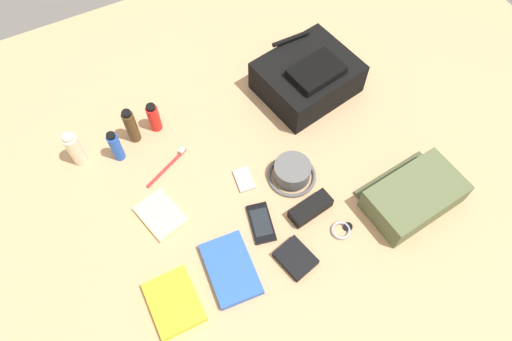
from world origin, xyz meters
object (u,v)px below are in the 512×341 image
(toiletry_pouch, at_px, (414,196))
(bucket_hat, at_px, (292,172))
(media_player, at_px, (244,180))
(wallet, at_px, (296,258))
(notepad, at_px, (161,215))
(sunscreen_spray, at_px, (154,117))
(travel_guidebook, at_px, (231,269))
(sunglasses_case, at_px, (311,208))
(cell_phone, at_px, (261,223))
(paperback_novel, at_px, (174,302))
(toothbrush, at_px, (169,165))
(cologne_bottle, at_px, (131,126))
(lotion_bottle, at_px, (75,149))
(deodorant_spray, at_px, (116,146))
(backpack, at_px, (308,77))
(wristwatch, at_px, (342,230))

(toiletry_pouch, distance_m, bucket_hat, 0.39)
(media_player, distance_m, wallet, 0.31)
(media_player, bearing_deg, toiletry_pouch, -35.42)
(notepad, bearing_deg, sunscreen_spray, 56.74)
(travel_guidebook, distance_m, sunglasses_case, 0.31)
(sunscreen_spray, bearing_deg, cell_phone, -72.31)
(bucket_hat, xyz_separation_m, paperback_novel, (-0.50, -0.21, -0.02))
(wallet, bearing_deg, notepad, 120.13)
(toothbrush, xyz_separation_m, sunglasses_case, (0.34, -0.36, 0.01))
(media_player, bearing_deg, notepad, 179.11)
(cologne_bottle, height_order, cell_phone, cologne_bottle)
(lotion_bottle, height_order, deodorant_spray, lotion_bottle)
(paperback_novel, xyz_separation_m, toothbrush, (0.16, 0.43, -0.00))
(toiletry_pouch, height_order, wallet, toiletry_pouch)
(deodorant_spray, xyz_separation_m, sunglasses_case, (0.47, -0.47, -0.04))
(paperback_novel, bearing_deg, cologne_bottle, 80.86)
(wallet, bearing_deg, sunscreen_spray, 93.04)
(backpack, xyz_separation_m, cell_phone, (-0.39, -0.40, -0.06))
(sunscreen_spray, bearing_deg, backpack, -9.19)
(paperback_novel, distance_m, sunglasses_case, 0.50)
(cologne_bottle, height_order, wristwatch, cologne_bottle)
(lotion_bottle, distance_m, media_player, 0.56)
(lotion_bottle, bearing_deg, sunglasses_case, -40.99)
(cologne_bottle, relative_size, travel_guidebook, 0.69)
(wallet, bearing_deg, cologne_bottle, 99.75)
(cologne_bottle, bearing_deg, toiletry_pouch, -42.17)
(media_player, height_order, wristwatch, same)
(cell_phone, bearing_deg, wallet, -75.80)
(toiletry_pouch, distance_m, toothbrush, 0.79)
(cell_phone, height_order, wallet, wallet)
(media_player, relative_size, notepad, 0.60)
(bucket_hat, relative_size, media_player, 1.80)
(backpack, height_order, paperback_novel, backpack)
(bucket_hat, xyz_separation_m, cologne_bottle, (-0.41, 0.38, 0.04))
(travel_guidebook, height_order, wallet, travel_guidebook)
(toiletry_pouch, relative_size, sunscreen_spray, 2.61)
(lotion_bottle, xyz_separation_m, cell_phone, (0.43, -0.48, -0.06))
(toothbrush, bearing_deg, deodorant_spray, 140.23)
(bucket_hat, relative_size, travel_guidebook, 0.75)
(wallet, height_order, sunglasses_case, sunglasses_case)
(lotion_bottle, distance_m, paperback_novel, 0.60)
(cell_phone, height_order, wristwatch, cell_phone)
(cell_phone, xyz_separation_m, sunglasses_case, (0.16, -0.03, 0.01))
(sunscreen_spray, distance_m, toothbrush, 0.18)
(notepad, bearing_deg, paperback_novel, -117.74)
(toiletry_pouch, height_order, paperback_novel, toiletry_pouch)
(cell_phone, height_order, notepad, notepad)
(paperback_novel, bearing_deg, backpack, 35.10)
(paperback_novel, bearing_deg, lotion_bottle, 99.40)
(toiletry_pouch, xyz_separation_m, notepad, (-0.73, 0.32, -0.04))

